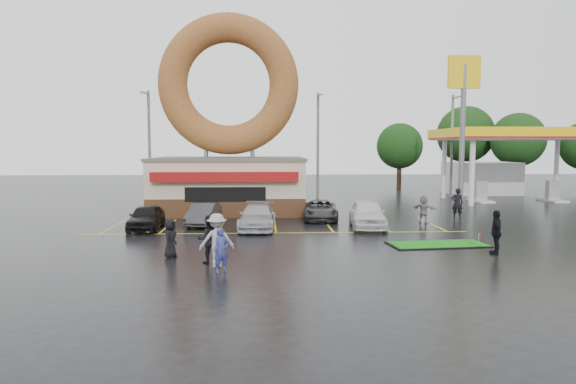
{
  "coord_description": "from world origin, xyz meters",
  "views": [
    {
      "loc": [
        -0.61,
        -22.74,
        4.41
      ],
      "look_at": [
        0.58,
        2.51,
        2.2
      ],
      "focal_mm": 32.0,
      "sensor_mm": 36.0,
      "label": 1
    }
  ],
  "objects_px": {
    "car_black": "(146,217)",
    "car_grey": "(320,210)",
    "person_cameraman": "(496,232)",
    "car_dgrey": "(204,214)",
    "streetlight_right": "(452,143)",
    "putting_green": "(438,244)",
    "gas_station": "(501,155)",
    "car_silver": "(257,217)",
    "shell_sign": "(463,104)",
    "car_white": "(367,214)",
    "person_blue": "(221,250)",
    "dumpster": "(167,200)",
    "streetlight_mid": "(318,143)",
    "streetlight_left": "(149,143)",
    "donut_shop": "(229,146)"
  },
  "relations": [
    {
      "from": "donut_shop",
      "to": "car_grey",
      "type": "height_order",
      "value": "donut_shop"
    },
    {
      "from": "shell_sign",
      "to": "car_dgrey",
      "type": "distance_m",
      "value": 19.2
    },
    {
      "from": "shell_sign",
      "to": "car_black",
      "type": "xyz_separation_m",
      "value": [
        -19.92,
        -7.17,
        -6.7
      ]
    },
    {
      "from": "car_grey",
      "to": "person_blue",
      "type": "height_order",
      "value": "person_blue"
    },
    {
      "from": "streetlight_left",
      "to": "putting_green",
      "type": "height_order",
      "value": "streetlight_left"
    },
    {
      "from": "streetlight_right",
      "to": "person_cameraman",
      "type": "xyz_separation_m",
      "value": [
        -7.04,
        -24.14,
        -3.87
      ]
    },
    {
      "from": "person_blue",
      "to": "dumpster",
      "type": "xyz_separation_m",
      "value": [
        -5.38,
        18.62,
        -0.14
      ]
    },
    {
      "from": "gas_station",
      "to": "putting_green",
      "type": "distance_m",
      "value": 24.99
    },
    {
      "from": "dumpster",
      "to": "donut_shop",
      "type": "bearing_deg",
      "value": -10.78
    },
    {
      "from": "car_black",
      "to": "person_cameraman",
      "type": "height_order",
      "value": "person_cameraman"
    },
    {
      "from": "streetlight_right",
      "to": "car_silver",
      "type": "xyz_separation_m",
      "value": [
        -16.97,
        -17.14,
        -4.11
      ]
    },
    {
      "from": "streetlight_mid",
      "to": "car_white",
      "type": "distance_m",
      "value": 16.6
    },
    {
      "from": "streetlight_left",
      "to": "car_dgrey",
      "type": "distance_m",
      "value": 15.51
    },
    {
      "from": "shell_sign",
      "to": "car_silver",
      "type": "bearing_deg",
      "value": -152.67
    },
    {
      "from": "shell_sign",
      "to": "putting_green",
      "type": "relative_size",
      "value": 2.32
    },
    {
      "from": "streetlight_mid",
      "to": "person_cameraman",
      "type": "xyz_separation_m",
      "value": [
        4.96,
        -23.14,
        -3.87
      ]
    },
    {
      "from": "gas_station",
      "to": "streetlight_mid",
      "type": "distance_m",
      "value": 16.04
    },
    {
      "from": "car_black",
      "to": "car_grey",
      "type": "xyz_separation_m",
      "value": [
        9.72,
        3.17,
        -0.07
      ]
    },
    {
      "from": "person_blue",
      "to": "car_silver",
      "type": "bearing_deg",
      "value": 54.74
    },
    {
      "from": "car_black",
      "to": "putting_green",
      "type": "xyz_separation_m",
      "value": [
        14.16,
        -5.07,
        -0.64
      ]
    },
    {
      "from": "car_silver",
      "to": "shell_sign",
      "type": "bearing_deg",
      "value": 30.41
    },
    {
      "from": "dumpster",
      "to": "putting_green",
      "type": "xyz_separation_m",
      "value": [
        14.73,
        -14.05,
        -0.61
      ]
    },
    {
      "from": "streetlight_left",
      "to": "dumpster",
      "type": "relative_size",
      "value": 5.0
    },
    {
      "from": "car_black",
      "to": "car_grey",
      "type": "distance_m",
      "value": 10.22
    },
    {
      "from": "car_dgrey",
      "to": "car_grey",
      "type": "distance_m",
      "value": 7.05
    },
    {
      "from": "gas_station",
      "to": "car_dgrey",
      "type": "height_order",
      "value": "gas_station"
    },
    {
      "from": "gas_station",
      "to": "car_grey",
      "type": "relative_size",
      "value": 3.14
    },
    {
      "from": "car_silver",
      "to": "streetlight_right",
      "type": "bearing_deg",
      "value": 48.36
    },
    {
      "from": "gas_station",
      "to": "streetlight_right",
      "type": "bearing_deg",
      "value": 166.25
    },
    {
      "from": "car_black",
      "to": "putting_green",
      "type": "height_order",
      "value": "car_black"
    },
    {
      "from": "streetlight_mid",
      "to": "car_white",
      "type": "bearing_deg",
      "value": -86.35
    },
    {
      "from": "car_grey",
      "to": "putting_green",
      "type": "relative_size",
      "value": 0.95
    },
    {
      "from": "car_black",
      "to": "car_silver",
      "type": "distance_m",
      "value": 5.95
    },
    {
      "from": "car_black",
      "to": "car_dgrey",
      "type": "relative_size",
      "value": 1.05
    },
    {
      "from": "person_blue",
      "to": "putting_green",
      "type": "bearing_deg",
      "value": -2.43
    },
    {
      "from": "shell_sign",
      "to": "putting_green",
      "type": "bearing_deg",
      "value": -115.23
    },
    {
      "from": "streetlight_left",
      "to": "person_cameraman",
      "type": "distance_m",
      "value": 29.41
    },
    {
      "from": "streetlight_right",
      "to": "car_dgrey",
      "type": "relative_size",
      "value": 2.38
    },
    {
      "from": "car_black",
      "to": "car_grey",
      "type": "bearing_deg",
      "value": 16.35
    },
    {
      "from": "person_blue",
      "to": "dumpster",
      "type": "distance_m",
      "value": 19.38
    },
    {
      "from": "gas_station",
      "to": "car_black",
      "type": "bearing_deg",
      "value": -149.11
    },
    {
      "from": "streetlight_left",
      "to": "car_dgrey",
      "type": "height_order",
      "value": "streetlight_left"
    },
    {
      "from": "car_grey",
      "to": "car_white",
      "type": "distance_m",
      "value": 3.87
    },
    {
      "from": "dumpster",
      "to": "streetlight_right",
      "type": "bearing_deg",
      "value": 18.9
    },
    {
      "from": "person_cameraman",
      "to": "shell_sign",
      "type": "bearing_deg",
      "value": 175.36
    },
    {
      "from": "streetlight_right",
      "to": "car_black",
      "type": "relative_size",
      "value": 2.27
    },
    {
      "from": "car_silver",
      "to": "person_blue",
      "type": "bearing_deg",
      "value": -93.75
    },
    {
      "from": "car_grey",
      "to": "person_cameraman",
      "type": "relative_size",
      "value": 2.38
    },
    {
      "from": "streetlight_mid",
      "to": "car_black",
      "type": "bearing_deg",
      "value": -124.17
    },
    {
      "from": "putting_green",
      "to": "streetlight_left",
      "type": "bearing_deg",
      "value": 130.54
    }
  ]
}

